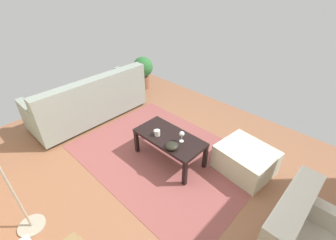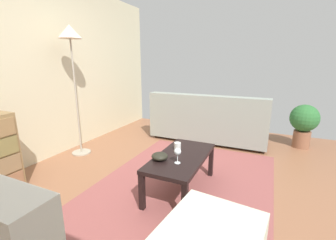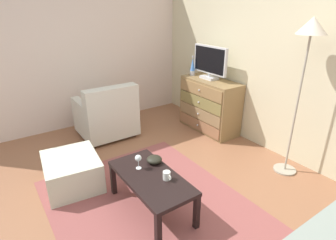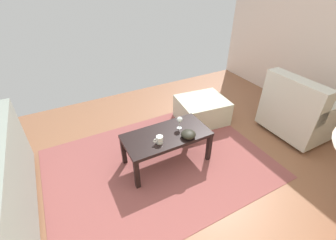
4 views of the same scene
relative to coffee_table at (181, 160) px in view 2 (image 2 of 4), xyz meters
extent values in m
cube|color=#915D40|center=(-0.09, 0.21, -0.39)|extent=(5.63, 4.40, 0.05)
cube|color=beige|center=(-0.09, 2.17, 0.92)|extent=(5.63, 0.12, 2.57)
cube|color=#8F4A47|center=(0.11, 0.01, -0.36)|extent=(2.60, 1.90, 0.01)
cube|color=black|center=(-0.47, 0.22, -0.17)|extent=(0.05, 0.05, 0.37)
cube|color=black|center=(0.47, 0.22, -0.17)|extent=(0.05, 0.05, 0.37)
cube|color=black|center=(-0.47, -0.22, -0.17)|extent=(0.05, 0.05, 0.37)
cube|color=black|center=(0.47, -0.22, -0.17)|extent=(0.05, 0.05, 0.37)
cube|color=black|center=(0.00, 0.00, 0.03)|extent=(0.99, 0.49, 0.04)
cylinder|color=silver|center=(-0.19, -0.03, 0.06)|extent=(0.06, 0.06, 0.00)
cylinder|color=silver|center=(-0.19, -0.03, 0.10)|extent=(0.01, 0.01, 0.09)
sphere|color=silver|center=(-0.19, -0.03, 0.18)|extent=(0.07, 0.07, 0.07)
cylinder|color=silver|center=(0.14, 0.10, 0.10)|extent=(0.08, 0.08, 0.08)
torus|color=silver|center=(0.19, 0.10, 0.10)|extent=(0.05, 0.01, 0.05)
ellipsoid|color=black|center=(-0.19, 0.16, 0.09)|extent=(0.17, 0.17, 0.08)
cylinder|color=#332319|center=(2.22, -0.76, -0.34)|extent=(0.05, 0.05, 0.05)
cylinder|color=#332319|center=(2.22, 1.10, -0.34)|extent=(0.05, 0.05, 0.05)
cylinder|color=#332319|center=(1.53, -0.76, -0.34)|extent=(0.05, 0.05, 0.05)
cylinder|color=#332319|center=(1.53, 1.10, -0.34)|extent=(0.05, 0.05, 0.05)
cube|color=gray|center=(1.87, 0.17, -0.13)|extent=(0.85, 2.02, 0.35)
cube|color=gray|center=(1.55, 0.17, 0.27)|extent=(0.20, 2.02, 0.45)
cube|color=gray|center=(1.87, -0.78, 0.14)|extent=(0.81, 0.12, 0.20)
cube|color=gray|center=(1.87, 1.12, 0.14)|extent=(0.81, 0.12, 0.20)
cylinder|color=tan|center=(2.15, 0.13, 0.12)|extent=(0.16, 0.40, 0.16)
cylinder|color=#A59E8C|center=(0.36, 1.81, -0.35)|extent=(0.28, 0.28, 0.02)
cylinder|color=#A59E8C|center=(0.36, 1.81, 0.50)|extent=(0.02, 0.02, 1.68)
cone|color=beige|center=(0.36, 1.81, 1.43)|extent=(0.32, 0.32, 0.18)
cylinder|color=brown|center=(2.07, -1.34, -0.22)|extent=(0.26, 0.26, 0.28)
sphere|color=#2D6B33|center=(2.07, -1.34, 0.14)|extent=(0.44, 0.44, 0.44)
camera|label=1|loc=(-1.72, 1.85, 2.00)|focal=24.80mm
camera|label=2|loc=(-2.11, -0.80, 1.02)|focal=24.30mm
camera|label=3|loc=(2.00, -1.17, 1.64)|focal=29.39mm
camera|label=4|loc=(0.97, 1.87, 1.67)|focal=24.71mm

